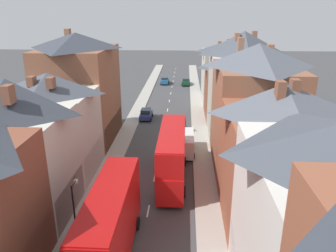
{
  "coord_description": "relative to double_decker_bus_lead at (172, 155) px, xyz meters",
  "views": [
    {
      "loc": [
        2.97,
        -11.76,
        16.18
      ],
      "look_at": [
        0.74,
        29.76,
        1.43
      ],
      "focal_mm": 35.0,
      "sensor_mm": 36.0,
      "label": 1
    }
  ],
  "objects": [
    {
      "name": "pavement_left",
      "position": [
        -6.89,
        20.53,
        -2.75
      ],
      "size": [
        2.2,
        104.0,
        0.14
      ],
      "primitive_type": "cube",
      "color": "#A8A399",
      "rests_on": "ground"
    },
    {
      "name": "pavement_right",
      "position": [
        3.31,
        20.53,
        -2.75
      ],
      "size": [
        2.2,
        104.0,
        0.14
      ],
      "primitive_type": "cube",
      "color": "#A8A399",
      "rests_on": "ground"
    },
    {
      "name": "centre_line_dashes",
      "position": [
        -1.79,
        18.53,
        -2.81
      ],
      "size": [
        0.14,
        97.8,
        0.01
      ],
      "color": "silver",
      "rests_on": "ground"
    },
    {
      "name": "terrace_row_left",
      "position": [
        -11.98,
        -6.65,
        3.16
      ],
      "size": [
        8.0,
        46.13,
        14.03
      ],
      "color": "silver",
      "rests_on": "ground"
    },
    {
      "name": "terrace_row_right",
      "position": [
        8.39,
        3.33,
        3.26
      ],
      "size": [
        8.0,
        66.63,
        13.77
      ],
      "color": "#935138",
      "rests_on": "ground"
    },
    {
      "name": "double_decker_bus_lead",
      "position": [
        0.0,
        0.0,
        0.0
      ],
      "size": [
        2.74,
        10.8,
        5.3
      ],
      "color": "red",
      "rests_on": "ground"
    },
    {
      "name": "double_decker_bus_mid_street",
      "position": [
        -3.6,
        -11.25,
        0.0
      ],
      "size": [
        2.74,
        10.8,
        5.3
      ],
      "color": "#B70F0F",
      "rests_on": "ground"
    },
    {
      "name": "car_near_silver",
      "position": [
        1.31,
        44.59,
        -1.99
      ],
      "size": [
        1.9,
        4.05,
        1.65
      ],
      "color": "#144728",
      "rests_on": "ground"
    },
    {
      "name": "car_parked_left_a",
      "position": [
        -4.89,
        19.52,
        -1.99
      ],
      "size": [
        1.9,
        3.92,
        1.65
      ],
      "color": "navy",
      "rests_on": "ground"
    },
    {
      "name": "car_parked_right_a",
      "position": [
        -3.59,
        45.64,
        -1.98
      ],
      "size": [
        1.9,
        4.12,
        1.66
      ],
      "color": "#236093",
      "rests_on": "ground"
    },
    {
      "name": "delivery_van",
      "position": [
        1.31,
        6.64,
        -1.48
      ],
      "size": [
        2.2,
        5.2,
        2.41
      ],
      "color": "white",
      "rests_on": "ground"
    },
    {
      "name": "pedestrian_near_right",
      "position": [
        -6.34,
        -9.55,
        -1.78
      ],
      "size": [
        0.36,
        0.22,
        1.61
      ],
      "color": "#3D4256",
      "rests_on": "pavement_left"
    },
    {
      "name": "street_lamp",
      "position": [
        -6.04,
        -10.89,
        0.43
      ],
      "size": [
        0.2,
        1.12,
        5.5
      ],
      "color": "black",
      "rests_on": "ground"
    }
  ]
}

